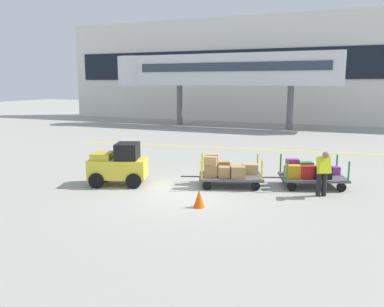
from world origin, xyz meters
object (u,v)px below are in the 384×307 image
at_px(baggage_tug, 119,165).
at_px(baggage_handler, 323,171).
at_px(baggage_cart_lead, 227,171).
at_px(baggage_cart_middle, 310,173).
at_px(safety_cone_far, 199,199).

xyz_separation_m(baggage_tug, baggage_handler, (7.18, 1.18, 0.11)).
height_order(baggage_tug, baggage_cart_lead, baggage_tug).
relative_size(baggage_tug, baggage_cart_middle, 0.76).
xyz_separation_m(baggage_cart_lead, baggage_handler, (3.37, -0.18, 0.31)).
height_order(baggage_cart_middle, baggage_handler, baggage_handler).
xyz_separation_m(baggage_tug, baggage_cart_lead, (3.81, 1.36, -0.20)).
bearing_deg(baggage_cart_lead, safety_cone_far, -91.48).
relative_size(baggage_cart_lead, safety_cone_far, 5.59).
distance_m(baggage_cart_middle, safety_cone_far, 4.75).
bearing_deg(baggage_tug, baggage_cart_middle, 19.10).
bearing_deg(baggage_cart_lead, baggage_tug, -160.43).
bearing_deg(baggage_cart_middle, baggage_cart_lead, -161.53).
height_order(baggage_cart_lead, baggage_cart_middle, baggage_cart_lead).
distance_m(baggage_tug, baggage_cart_lead, 4.05).
height_order(baggage_tug, baggage_cart_middle, baggage_tug).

